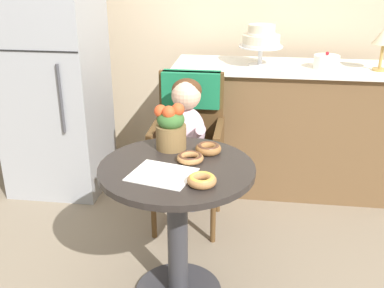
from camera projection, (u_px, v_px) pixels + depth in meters
The scene contains 13 objects.
cafe_table at pixel (177, 206), 2.17m from camera, with size 0.72×0.72×0.72m.
wicker_chair at pixel (189, 125), 2.82m from camera, with size 0.42×0.45×0.95m.
seated_child at pixel (186, 128), 2.66m from camera, with size 0.27×0.32×0.73m.
paper_napkin at pixel (162, 174), 2.01m from camera, with size 0.27×0.23×0.00m, color white.
donut_front at pixel (190, 157), 2.13m from camera, with size 0.13×0.13×0.03m.
donut_mid at pixel (202, 180), 1.91m from camera, with size 0.13×0.13×0.04m.
donut_side at pixel (208, 148), 2.22m from camera, with size 0.13×0.13×0.04m.
flower_vase at pixel (171, 127), 2.24m from camera, with size 0.16×0.15×0.24m.
display_counter at pixel (282, 127), 3.31m from camera, with size 1.56×0.62×0.90m.
tiered_cake_stand at pixel (261, 39), 3.10m from camera, with size 0.30×0.30×0.28m.
round_layer_cake at pixel (326, 62), 3.07m from camera, with size 0.17×0.17×0.11m.
table_lamp at pixel (384, 38), 2.95m from camera, with size 0.15×0.15×0.28m.
refrigerator at pixel (53, 73), 3.18m from camera, with size 0.64×0.63×1.70m.
Camera 1 is at (0.32, -1.87, 1.61)m, focal length 42.93 mm.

